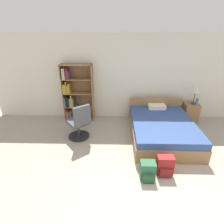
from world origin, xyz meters
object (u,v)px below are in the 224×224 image
Objects in this scene: bed at (161,128)px; backpack_green at (148,171)px; bookshelf at (74,93)px; water_bottle at (197,102)px; office_chair at (79,124)px; nightstand at (190,112)px; table_lamp at (196,90)px; backpack_red at (165,166)px.

bed is 1.62m from backpack_green.
bookshelf is 8.21× the size of water_bottle.
office_chair is at bearing -163.86° from water_bottle.
table_lamp is at bearing 7.99° from nightstand.
nightstand reaches higher than backpack_red.
office_chair is 1.77× the size of table_lamp.
office_chair is 1.69× the size of nightstand.
nightstand is at bearing 39.64° from bed.
bookshelf reaches higher than table_lamp.
backpack_green is at bearing -125.18° from nightstand.
bookshelf is 2.96× the size of nightstand.
office_chair is 2.41× the size of backpack_red.
bed is 1.41m from backpack_red.
backpack_red is (-0.24, -1.39, -0.07)m from bed.
office_chair is (0.35, -1.15, -0.43)m from bookshelf.
office_chair is 3.45m from nightstand.
backpack_red is at bearing -99.73° from bed.
table_lamp is 2.82m from backpack_red.
table_lamp is 2.64× the size of water_bottle.
office_chair is 3.51m from water_bottle.
backpack_red is at bearing -32.80° from office_chair.
backpack_green is at bearing -125.58° from table_lamp.
backpack_red is at bearing -123.02° from water_bottle.
backpack_green is (-0.60, -1.50, -0.09)m from bed.
water_bottle is (0.06, -0.10, -0.34)m from table_lamp.
table_lamp is at bearing 18.02° from office_chair.
office_chair reaches higher than water_bottle.
backpack_green is (-1.71, -2.42, -0.12)m from nightstand.
bookshelf is at bearing 178.80° from nightstand.
water_bottle reaches higher than backpack_green.
table_lamp is (3.30, 1.07, 0.59)m from office_chair.
bed is 3.72× the size of table_lamp.
bed reaches higher than nightstand.
bookshelf reaches higher than bed.
water_bottle is (3.36, 0.97, 0.25)m from office_chair.
backpack_green is at bearing -52.52° from bookshelf.
bookshelf is 3.23m from backpack_green.
office_chair reaches higher than backpack_green.
water_bottle is at bearing -2.68° from bookshelf.
bed is 1.52m from water_bottle.
backpack_red is at bearing -120.31° from nightstand.
backpack_green is (1.92, -2.50, -0.70)m from bookshelf.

